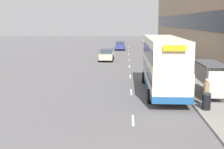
{
  "coord_description": "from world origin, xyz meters",
  "views": [
    {
      "loc": [
        -0.41,
        -9.57,
        5.52
      ],
      "look_at": [
        -1.79,
        20.4,
        0.41
      ],
      "focal_mm": 50.0,
      "sensor_mm": 36.0,
      "label": 1
    }
  ],
  "objects_px": {
    "car_1": "(106,55)",
    "bus_shelter": "(213,74)",
    "litter_bin": "(206,101)",
    "pedestrian_1": "(206,92)",
    "car_0": "(120,46)",
    "double_decker_bus_near": "(163,64)"
  },
  "relations": [
    {
      "from": "bus_shelter",
      "to": "car_1",
      "type": "xyz_separation_m",
      "value": [
        -9.02,
        22.11,
        -1.05
      ]
    },
    {
      "from": "car_1",
      "to": "car_0",
      "type": "bearing_deg",
      "value": -95.36
    },
    {
      "from": "double_decker_bus_near",
      "to": "car_0",
      "type": "relative_size",
      "value": 2.5
    },
    {
      "from": "car_0",
      "to": "double_decker_bus_near",
      "type": "bearing_deg",
      "value": 96.31
    },
    {
      "from": "car_0",
      "to": "pedestrian_1",
      "type": "relative_size",
      "value": 2.36
    },
    {
      "from": "car_0",
      "to": "litter_bin",
      "type": "bearing_deg",
      "value": 98.29
    },
    {
      "from": "car_0",
      "to": "litter_bin",
      "type": "xyz_separation_m",
      "value": [
        6.19,
        -42.45,
        -0.17
      ]
    },
    {
      "from": "car_1",
      "to": "litter_bin",
      "type": "bearing_deg",
      "value": 107.14
    },
    {
      "from": "bus_shelter",
      "to": "double_decker_bus_near",
      "type": "relative_size",
      "value": 0.38
    },
    {
      "from": "car_1",
      "to": "pedestrian_1",
      "type": "distance_m",
      "value": 25.9
    },
    {
      "from": "double_decker_bus_near",
      "to": "bus_shelter",
      "type": "bearing_deg",
      "value": -32.52
    },
    {
      "from": "bus_shelter",
      "to": "car_0",
      "type": "xyz_separation_m",
      "value": [
        -7.41,
        39.28,
        -1.03
      ]
    },
    {
      "from": "pedestrian_1",
      "to": "litter_bin",
      "type": "height_order",
      "value": "pedestrian_1"
    },
    {
      "from": "bus_shelter",
      "to": "pedestrian_1",
      "type": "height_order",
      "value": "bus_shelter"
    },
    {
      "from": "pedestrian_1",
      "to": "litter_bin",
      "type": "relative_size",
      "value": 1.76
    },
    {
      "from": "bus_shelter",
      "to": "car_1",
      "type": "bearing_deg",
      "value": 112.19
    },
    {
      "from": "litter_bin",
      "to": "car_1",
      "type": "bearing_deg",
      "value": 107.14
    },
    {
      "from": "litter_bin",
      "to": "double_decker_bus_near",
      "type": "bearing_deg",
      "value": 111.46
    },
    {
      "from": "double_decker_bus_near",
      "to": "pedestrian_1",
      "type": "xyz_separation_m",
      "value": [
        2.21,
        -4.65,
        -1.2
      ]
    },
    {
      "from": "car_1",
      "to": "bus_shelter",
      "type": "bearing_deg",
      "value": 112.19
    },
    {
      "from": "double_decker_bus_near",
      "to": "car_0",
      "type": "xyz_separation_m",
      "value": [
        -4.11,
        37.18,
        -1.44
      ]
    },
    {
      "from": "litter_bin",
      "to": "pedestrian_1",
      "type": "bearing_deg",
      "value": 78.08
    }
  ]
}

